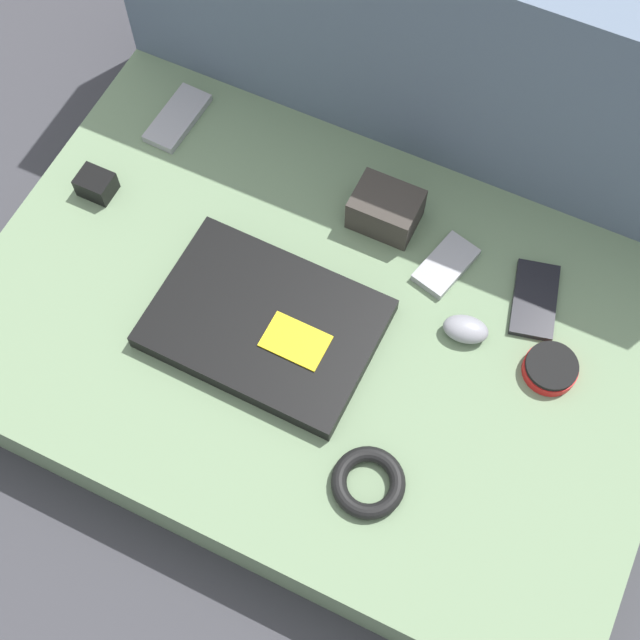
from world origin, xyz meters
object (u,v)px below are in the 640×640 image
computer_mouse (466,329)px  phone_small (446,265)px  phone_silver (178,118)px  phone_black (535,300)px  laptop (265,324)px  speaker_puck (551,368)px  camera_pouch (386,209)px  charger_brick (96,184)px

computer_mouse → phone_small: bearing=115.5°
phone_silver → phone_black: size_ratio=0.95×
laptop → phone_small: laptop is taller
speaker_puck → camera_pouch: 0.34m
phone_small → charger_brick: size_ratio=2.10×
phone_silver → charger_brick: charger_brick is taller
speaker_puck → phone_silver: bearing=167.0°
computer_mouse → phone_black: computer_mouse is taller
computer_mouse → speaker_puck: size_ratio=0.94×
speaker_puck → phone_small: speaker_puck is taller
laptop → phone_silver: size_ratio=2.52×
computer_mouse → phone_small: (-0.07, 0.09, -0.01)m
computer_mouse → camera_pouch: camera_pouch is taller
camera_pouch → charger_brick: camera_pouch is taller
phone_silver → phone_black: phone_silver is taller
laptop → phone_silver: (-0.30, 0.27, -0.01)m
speaker_puck → laptop: bearing=-164.1°
phone_black → charger_brick: bearing=175.7°
laptop → camera_pouch: (0.08, 0.24, 0.02)m
phone_silver → camera_pouch: 0.38m
speaker_puck → charger_brick: charger_brick is taller
phone_black → phone_silver: bearing=160.8°
camera_pouch → phone_black: bearing=-7.5°
computer_mouse → charger_brick: bearing=171.1°
speaker_puck → phone_silver: size_ratio=0.60×
camera_pouch → phone_silver: bearing=175.6°
computer_mouse → charger_brick: size_ratio=1.35×
laptop → computer_mouse: 0.29m
laptop → speaker_puck: 0.41m
computer_mouse → speaker_puck: 0.13m
phone_silver → camera_pouch: (0.38, -0.03, 0.02)m
phone_black → camera_pouch: camera_pouch is taller
charger_brick → phone_black: bearing=9.2°
phone_black → phone_small: (-0.14, -0.00, 0.00)m
camera_pouch → computer_mouse: bearing=-35.0°
speaker_puck → charger_brick: size_ratio=1.44×
laptop → computer_mouse: (0.26, 0.12, 0.00)m
camera_pouch → charger_brick: 0.45m
phone_black → speaker_puck: bearing=-73.3°
computer_mouse → camera_pouch: 0.22m
speaker_puck → phone_small: bearing=154.4°
phone_black → charger_brick: 0.69m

